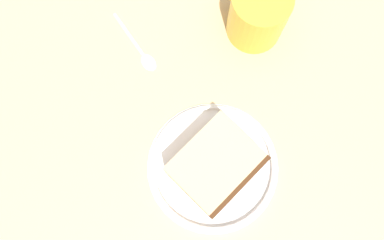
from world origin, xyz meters
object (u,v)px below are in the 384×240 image
Objects in this scene: small_plate at (213,166)px; teaspoon at (142,53)px; cake_slice at (215,165)px; tea_mug at (257,13)px.

small_plate is 20.12cm from teaspoon.
small_plate is at bearing -42.90° from cake_slice.
cake_slice is at bearing 75.93° from tea_mug.
cake_slice reaches higher than teaspoon.
teaspoon is at bearing 16.20° from tea_mug.
small_plate is 22.77cm from tea_mug.
tea_mug reaches higher than small_plate.
small_plate is at bearing 123.18° from teaspoon.
tea_mug is 0.97× the size of teaspoon.
cake_slice reaches higher than small_plate.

